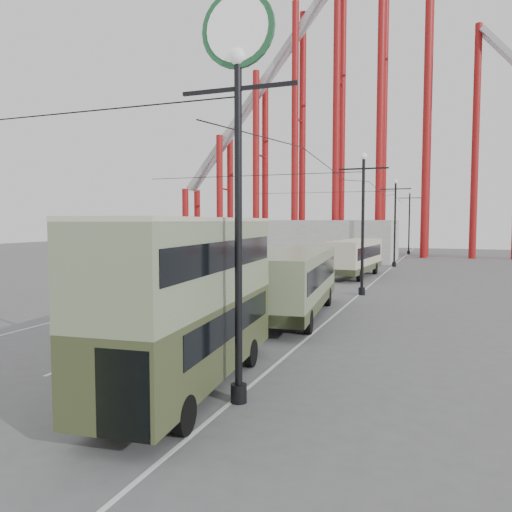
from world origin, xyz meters
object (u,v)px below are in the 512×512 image
at_px(lamp_post_near, 238,106).
at_px(single_decker_green, 297,280).
at_px(single_decker_cream, 355,256).
at_px(pedestrian, 293,287).
at_px(double_decker_bus, 191,294).

bearing_deg(lamp_post_near, single_decker_green, 99.07).
distance_m(single_decker_cream, pedestrian, 15.56).
relative_size(lamp_post_near, pedestrian, 5.71).
height_order(lamp_post_near, single_decker_cream, lamp_post_near).
bearing_deg(single_decker_green, lamp_post_near, -87.16).
relative_size(double_decker_bus, pedestrian, 5.00).
relative_size(single_decker_green, single_decker_cream, 1.13).
distance_m(lamp_post_near, single_decker_cream, 32.39).
height_order(lamp_post_near, double_decker_bus, lamp_post_near).
xyz_separation_m(double_decker_bus, pedestrian, (-1.62, 15.74, -1.85)).
bearing_deg(pedestrian, single_decker_green, 70.88).
distance_m(lamp_post_near, double_decker_bus, 5.37).
bearing_deg(double_decker_bus, single_decker_green, 85.63).
relative_size(lamp_post_near, double_decker_bus, 1.14).
bearing_deg(single_decker_green, double_decker_bus, -94.92).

